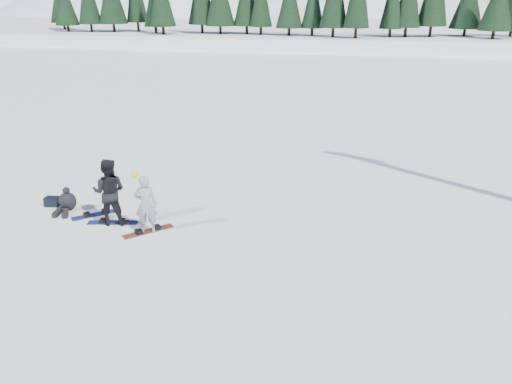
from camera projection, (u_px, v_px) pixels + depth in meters
ground at (153, 238)px, 14.10m from camera, size 420.00×420.00×0.00m
alpine_backdrop at (319, 50)px, 193.48m from camera, size 412.50×227.00×53.20m
snowboarder_woman at (146, 204)px, 14.17m from camera, size 0.72×0.56×1.88m
snowboarder_man at (109, 192)px, 14.67m from camera, size 1.11×0.94×2.03m
seated_rider at (67, 202)px, 15.80m from camera, size 0.68×1.00×0.78m
gear_bag at (52, 201)px, 16.22m from camera, size 0.49×0.36×0.30m
snowboard_woman at (148, 231)px, 14.49m from camera, size 1.26×1.26×0.03m
snowboard_man at (113, 223)px, 15.04m from camera, size 1.53×0.56×0.03m
snowboard_loose_a at (96, 214)px, 15.60m from camera, size 1.30×1.22×0.03m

